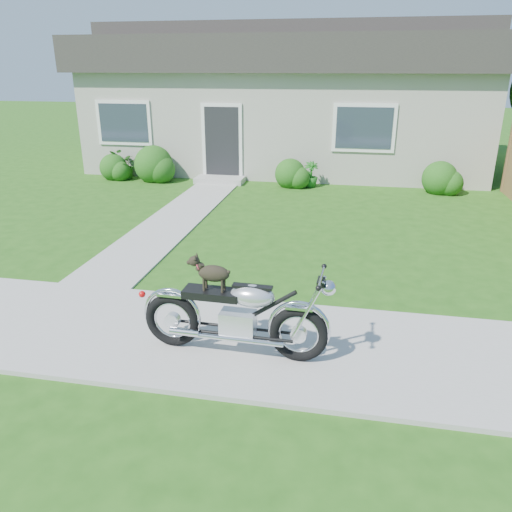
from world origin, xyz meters
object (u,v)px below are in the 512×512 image
Objects in this scene: potted_plant_left at (124,165)px; potted_plant_right at (311,175)px; motorcycle_with_dog at (237,314)px; house at (288,99)px.

potted_plant_left is 1.18× the size of potted_plant_right.
motorcycle_with_dog is (-0.04, -8.88, 0.20)m from potted_plant_right.
house reaches higher than potted_plant_left.
potted_plant_left is at bearing 180.00° from potted_plant_right.
house is 15.08× the size of potted_plant_left.
motorcycle_with_dog reaches higher than potted_plant_left.
house is at bearing 38.01° from potted_plant_left.
motorcycle_with_dog reaches higher than potted_plant_right.
house is at bearing 96.82° from motorcycle_with_dog.
potted_plant_right is 0.32× the size of motorcycle_with_dog.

